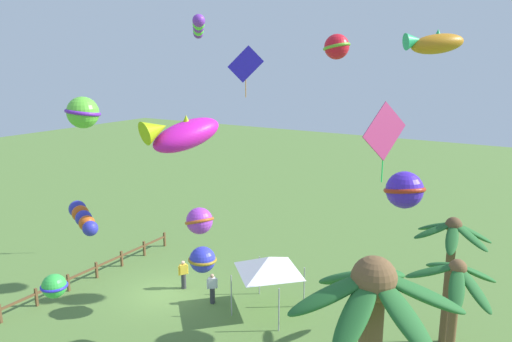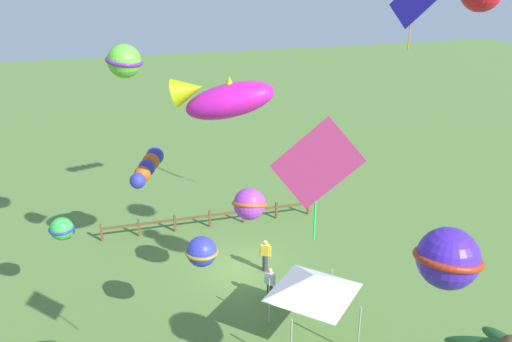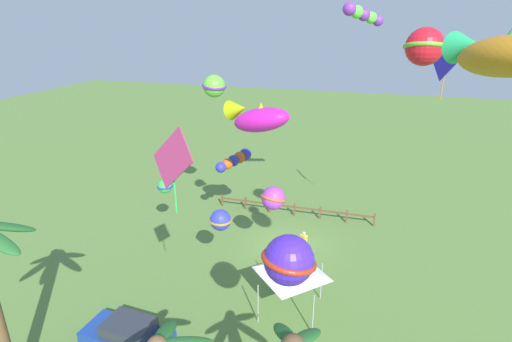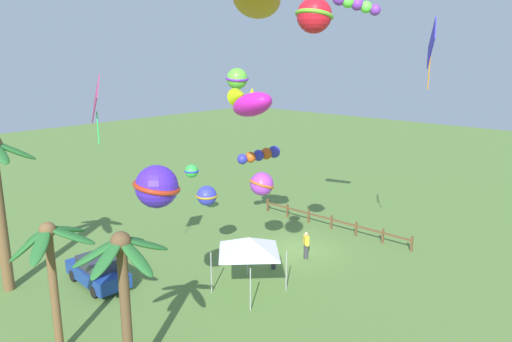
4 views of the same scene
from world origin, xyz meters
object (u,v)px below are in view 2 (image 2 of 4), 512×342
Objects in this scene: kite_ball_7 at (202,251)px; kite_ball_4 at (448,258)px; spectator_0 at (265,255)px; kite_ball_11 at (124,61)px; kite_ball_10 at (62,229)px; festival_tent at (314,284)px; kite_tube_8 at (148,166)px; kite_diamond_9 at (412,3)px; spectator_1 at (270,284)px; kite_fish_1 at (224,98)px; kite_ball_0 at (249,204)px; kite_diamond_5 at (317,165)px.

kite_ball_4 is at bearing 126.02° from kite_ball_7.
kite_ball_11 reaches higher than spectator_0.
kite_ball_11 reaches higher than kite_ball_10.
kite_ball_10 reaches higher than festival_tent.
kite_tube_8 is 0.89× the size of kite_diamond_9.
spectator_1 is 1.38× the size of kite_ball_10.
kite_fish_1 is at bearing 14.46° from kite_diamond_9.
kite_ball_0 is (1.67, -2.83, 2.18)m from festival_tent.
kite_ball_0 is 4.36m from kite_fish_1.
spectator_1 is 13.16m from kite_diamond_9.
kite_ball_10 is at bearing 37.28° from kite_tube_8.
kite_fish_1 is at bearing 143.98° from kite_ball_11.
kite_ball_4 reaches higher than kite_ball_0.
festival_tent is at bearing 105.63° from spectator_1.
kite_ball_7 is 0.87× the size of kite_ball_11.
kite_ball_11 is at bearing -66.61° from kite_ball_7.
kite_ball_11 reaches higher than festival_tent.
kite_ball_10 is (6.19, -1.04, -4.90)m from kite_fish_1.
kite_ball_7 is (3.95, -0.90, 1.49)m from festival_tent.
kite_ball_11 is at bearing -26.05° from spectator_1.
kite_ball_10 is at bearing -8.12° from spectator_1.
kite_fish_1 is at bearing 124.57° from kite_tube_8.
kite_fish_1 is at bearing -124.10° from kite_ball_7.
kite_ball_10 is (4.83, -3.06, 0.06)m from kite_ball_7.
kite_ball_7 is at bearing -78.92° from kite_diamond_5.
kite_ball_7 is at bearing -53.98° from kite_ball_4.
kite_tube_8 is at bearing -55.43° from kite_fish_1.
kite_ball_4 is 1.43× the size of kite_ball_7.
kite_ball_0 is 0.67× the size of kite_diamond_5.
spectator_1 is 0.94× the size of kite_ball_7.
kite_ball_0 is at bearing 174.32° from kite_fish_1.
festival_tent is 1.18× the size of kite_ball_4.
kite_diamond_9 is 12.03m from kite_ball_11.
kite_ball_7 is at bearing 49.14° from spectator_0.
kite_ball_10 is at bearing -32.33° from kite_ball_7.
festival_tent is 1.05× the size of kite_tube_8.
kite_diamond_9 is (-6.83, -2.32, 11.01)m from spectator_1.
kite_tube_8 is 1.41× the size of kite_ball_11.
spectator_0 is at bearing -130.86° from kite_ball_7.
kite_ball_11 is (6.86, -11.21, 3.22)m from kite_ball_4.
kite_ball_7 is 5.72m from kite_ball_10.
kite_ball_7 is at bearing 113.39° from kite_ball_11.
kite_ball_0 is 0.76× the size of kite_ball_4.
kite_ball_4 reaches higher than kite_ball_7.
kite_diamond_9 is 16.79m from kite_ball_10.
kite_diamond_9 is at bearing 179.28° from kite_ball_11.
kite_diamond_5 is at bearing 101.08° from kite_ball_7.
kite_ball_0 reaches higher than kite_ball_10.
kite_ball_10 is (9.79, -9.88, -2.77)m from kite_ball_4.
spectator_1 is at bearing 138.59° from kite_tube_8.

